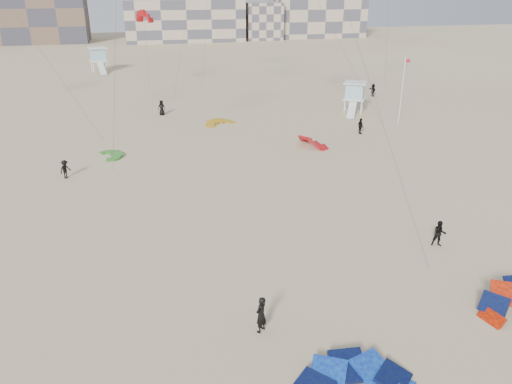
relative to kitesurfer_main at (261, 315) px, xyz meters
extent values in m
plane|color=#CDB389|center=(-0.84, -1.34, -0.93)|extent=(320.00, 320.00, 0.00)
imported|color=black|center=(0.00, 0.00, 0.00)|extent=(0.81, 0.79, 1.87)
imported|color=black|center=(12.70, 5.51, -0.09)|extent=(0.99, 0.89, 1.68)
imported|color=black|center=(-11.21, 23.09, -0.14)|extent=(1.13, 1.15, 1.58)
imported|color=black|center=(18.31, 29.79, -0.07)|extent=(0.52, 1.05, 1.73)
imported|color=black|center=(-2.12, 43.10, -0.01)|extent=(1.02, 0.81, 1.84)
imported|color=black|center=(28.08, 47.36, -0.04)|extent=(0.61, 1.68, 1.79)
cylinder|color=#3F3F3F|center=(-6.29, 22.32, 8.17)|extent=(1.97, 1.83, 16.22)
cylinder|color=#3F3F3F|center=(9.50, 12.62, 10.56)|extent=(0.52, 21.66, 21.00)
cylinder|color=#3F3F3F|center=(-12.50, 29.12, 8.54)|extent=(8.49, 1.17, 16.96)
cylinder|color=#3F3F3F|center=(1.47, 42.41, 10.40)|extent=(4.01, 5.31, 20.67)
cylinder|color=#3F3F3F|center=(17.92, 34.33, 6.94)|extent=(5.78, 9.33, 13.77)
cylinder|color=#3F3F3F|center=(29.69, 47.79, 8.26)|extent=(3.08, 4.07, 16.39)
cylinder|color=#3F3F3F|center=(5.52, 55.20, 9.55)|extent=(2.63, 4.81, 18.97)
cylinder|color=#3F3F3F|center=(-3.08, 55.56, 4.89)|extent=(0.14, 2.27, 9.65)
cube|color=white|center=(21.56, 39.09, 0.80)|extent=(3.54, 3.54, 0.13)
cube|color=#9AC7D2|center=(21.56, 39.09, 1.79)|extent=(2.90, 2.90, 1.85)
cube|color=white|center=(21.56, 39.09, 2.79)|extent=(3.66, 3.66, 0.15)
cube|color=white|center=(21.56, 36.59, -0.10)|extent=(2.10, 2.75, 1.54)
cube|color=white|center=(-11.39, 78.45, 1.04)|extent=(3.53, 3.53, 0.15)
cube|color=#9AC7D2|center=(-11.39, 78.45, 2.18)|extent=(2.90, 2.90, 2.12)
cube|color=white|center=(-11.39, 78.45, 3.32)|extent=(3.66, 3.66, 0.17)
cube|color=white|center=(-11.39, 75.59, 0.02)|extent=(1.68, 3.16, 1.75)
cylinder|color=white|center=(24.32, 32.53, 2.89)|extent=(0.10, 0.10, 7.64)
cube|color=red|center=(24.61, 32.53, 6.23)|extent=(0.57, 0.02, 0.38)
cube|color=brown|center=(-30.84, 132.66, 8.07)|extent=(28.00, 14.00, 18.00)
cube|color=#C2A98E|center=(9.16, 128.66, 5.07)|extent=(32.00, 16.00, 12.00)
cube|color=#C2A98E|center=(49.16, 130.66, 7.07)|extent=(26.00, 14.00, 16.00)
cube|color=#C2A98E|center=(31.16, 126.66, 4.07)|extent=(10.00, 10.00, 10.00)
camera|label=1|loc=(-4.58, -18.58, 14.26)|focal=35.00mm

